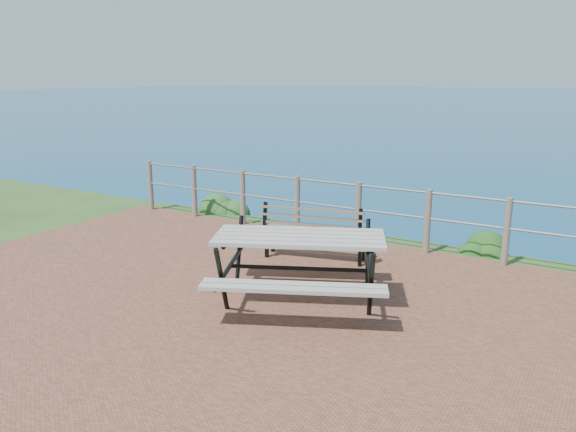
{
  "coord_description": "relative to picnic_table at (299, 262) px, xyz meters",
  "views": [
    {
      "loc": [
        3.56,
        -4.87,
        2.67
      ],
      "look_at": [
        -0.39,
        1.77,
        0.75
      ],
      "focal_mm": 35.0,
      "sensor_mm": 36.0,
      "label": 1
    }
  ],
  "objects": [
    {
      "name": "shrub_lip_west",
      "position": [
        -3.7,
        3.4,
        -0.54
      ],
      "size": [
        0.75,
        0.75,
        0.48
      ],
      "primitive_type": "ellipsoid",
      "color": "#215922",
      "rests_on": "ground"
    },
    {
      "name": "picnic_table",
      "position": [
        0.0,
        0.0,
        0.0
      ],
      "size": [
        2.15,
        1.59,
        0.84
      ],
      "rotation": [
        0.0,
        0.0,
        0.43
      ],
      "color": "gray",
      "rests_on": "ground"
    },
    {
      "name": "safety_railing",
      "position": [
        -0.43,
        2.7,
        0.04
      ],
      "size": [
        9.4,
        0.1,
        1.0
      ],
      "color": "#6B5B4C",
      "rests_on": "ground"
    },
    {
      "name": "shrub_lip_east",
      "position": [
        1.4,
        3.33,
        -0.54
      ],
      "size": [
        0.68,
        0.68,
        0.39
      ],
      "primitive_type": "ellipsoid",
      "color": "#1A4214",
      "rests_on": "ground"
    },
    {
      "name": "ground",
      "position": [
        -0.43,
        -0.65,
        -0.54
      ],
      "size": [
        10.0,
        7.0,
        0.12
      ],
      "primitive_type": "cube",
      "color": "brown",
      "rests_on": "ground"
    },
    {
      "name": "park_bench",
      "position": [
        -0.63,
        1.57,
        0.04
      ],
      "size": [
        1.58,
        0.73,
        0.87
      ],
      "rotation": [
        0.0,
        0.0,
        0.23
      ],
      "color": "brown",
      "rests_on": "ground"
    }
  ]
}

